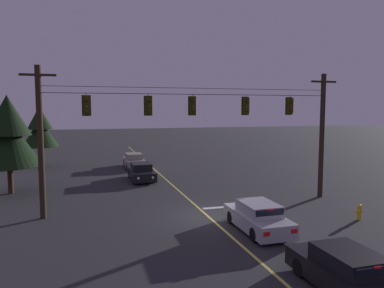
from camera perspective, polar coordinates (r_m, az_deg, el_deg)
The scene contains 16 objects.
ground_plane at distance 20.17m, azimuth 2.55°, elevation -11.21°, with size 180.00×180.00×0.00m, color #28282B.
lane_centre_stripe at distance 27.77m, azimuth -2.90°, elevation -6.55°, with size 0.14×60.00×0.01m, color #D1C64C.
stop_bar_paint at distance 22.21m, azimuth 5.96°, elevation -9.65°, with size 3.40×0.36×0.01m, color silver.
signal_span_assembly at distance 21.42m, azimuth 0.75°, elevation 1.15°, with size 18.84×0.32×8.03m.
traffic_light_leftmost at distance 20.41m, azimuth -16.11°, elevation 5.79°, with size 0.48×0.41×1.22m.
traffic_light_left_inner at distance 20.70m, azimuth -6.78°, elevation 5.96°, with size 0.48×0.41×1.22m.
traffic_light_centre at distance 21.27m, azimuth 0.13°, elevation 5.98°, with size 0.48×0.41×1.22m.
traffic_light_right_inner at distance 22.46m, azimuth 8.44°, elevation 5.90°, with size 0.48×0.41×1.22m.
traffic_light_rightmost at distance 23.86m, azimuth 15.04°, elevation 5.75°, with size 0.48×0.41×1.22m.
car_waiting_near_lane at distance 18.03m, azimuth 10.21°, elevation -11.18°, with size 1.80×4.33×1.39m.
car_oncoming_lead at distance 30.20m, azimuth -7.88°, elevation -4.37°, with size 1.80×4.42×1.39m.
car_oncoming_trailing at distance 36.75m, azimuth -9.01°, elevation -2.62°, with size 1.80×4.42×1.39m.
car_waiting_second_near at distance 13.20m, azimuth 22.89°, elevation -17.91°, with size 1.80×4.33×1.39m.
tree_verge_near at distance 27.70m, azimuth -26.69°, elevation 1.37°, with size 4.22×4.22×6.75m.
tree_verge_far at distance 39.13m, azimuth -22.58°, elevation 2.22°, with size 3.48×3.48×6.05m.
fire_hydrant at distance 21.33m, azimuth 24.61°, elevation -9.55°, with size 0.44×0.22×0.84m.
Camera 1 is at (-6.24, -18.28, 5.80)m, focal length 34.25 mm.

